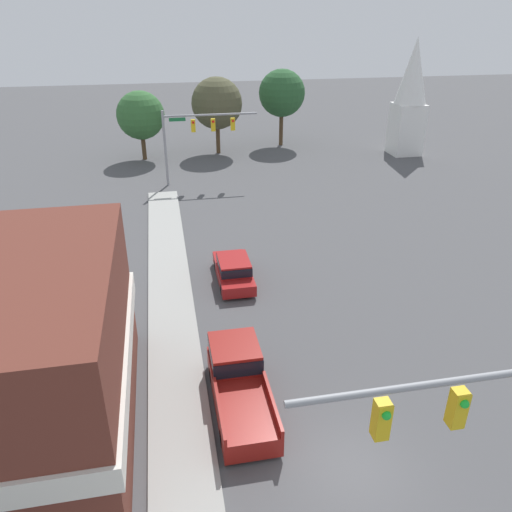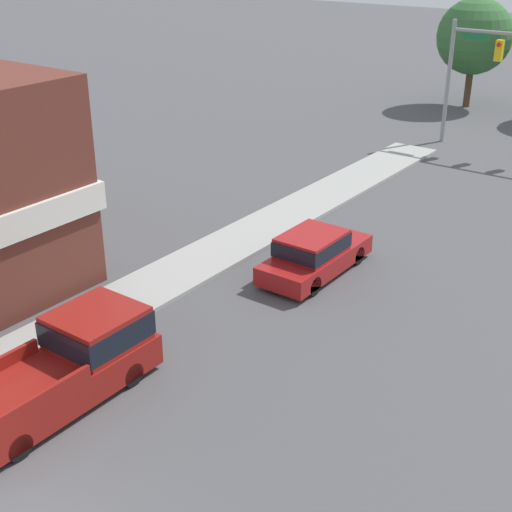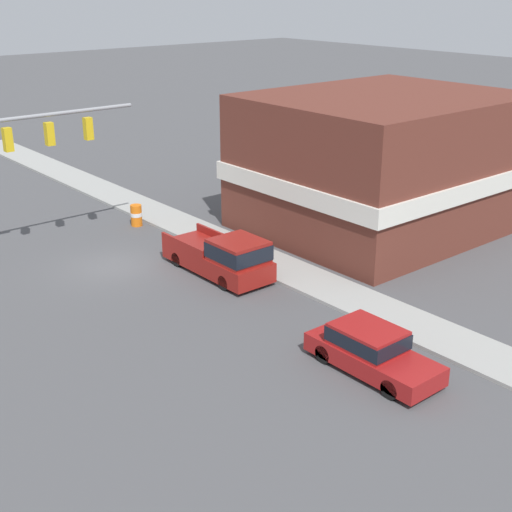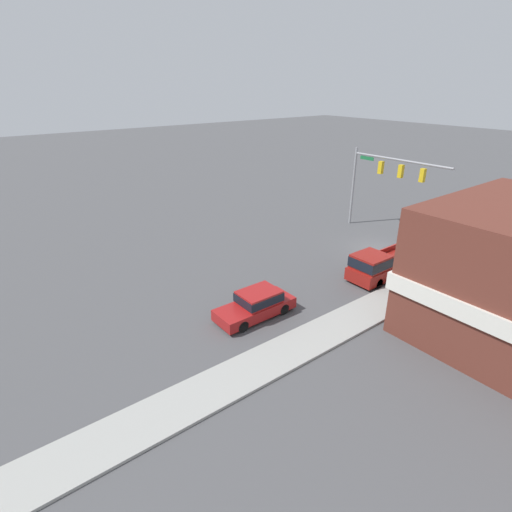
{
  "view_description": "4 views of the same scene",
  "coord_description": "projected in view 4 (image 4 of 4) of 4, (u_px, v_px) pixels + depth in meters",
  "views": [
    {
      "loc": [
        -5.52,
        -11.32,
        14.3
      ],
      "look_at": [
        -1.3,
        10.6,
        3.13
      ],
      "focal_mm": 35.0,
      "sensor_mm": 36.0,
      "label": 1
    },
    {
      "loc": [
        9.47,
        -5.21,
        10.88
      ],
      "look_at": [
        -1.27,
        9.39,
        2.49
      ],
      "focal_mm": 50.0,
      "sensor_mm": 36.0,
      "label": 2
    },
    {
      "loc": [
        14.33,
        27.37,
        12.21
      ],
      "look_at": [
        -0.99,
        9.02,
        2.96
      ],
      "focal_mm": 50.0,
      "sensor_mm": 36.0,
      "label": 3
    },
    {
      "loc": [
        -17.66,
        25.81,
        12.42
      ],
      "look_at": [
        1.41,
        11.16,
        1.88
      ],
      "focal_mm": 28.0,
      "sensor_mm": 36.0,
      "label": 4
    }
  ],
  "objects": [
    {
      "name": "sidewalk_curb",
      "position": [
        443.0,
        273.0,
        28.05
      ],
      "size": [
        2.4,
        60.0,
        0.14
      ],
      "color": "#9E9E99",
      "rests_on": "ground"
    },
    {
      "name": "ground_plane",
      "position": [
        376.0,
        249.0,
        32.22
      ],
      "size": [
        200.0,
        200.0,
        0.0
      ],
      "primitive_type": "plane",
      "color": "#4C4C4F"
    },
    {
      "name": "pickup_truck_parked",
      "position": [
        379.0,
        265.0,
        27.14
      ],
      "size": [
        2.09,
        5.68,
        1.96
      ],
      "color": "black",
      "rests_on": "ground"
    },
    {
      "name": "near_signal_assembly",
      "position": [
        384.0,
        173.0,
        33.8
      ],
      "size": [
        9.08,
        0.49,
        7.08
      ],
      "color": "gray",
      "rests_on": "ground"
    },
    {
      "name": "car_lead",
      "position": [
        257.0,
        303.0,
        22.77
      ],
      "size": [
        1.87,
        4.72,
        1.53
      ],
      "color": "black",
      "rests_on": "ground"
    },
    {
      "name": "construction_barrel",
      "position": [
        452.0,
        244.0,
        31.61
      ],
      "size": [
        0.62,
        0.62,
        1.14
      ],
      "color": "orange",
      "rests_on": "ground"
    }
  ]
}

